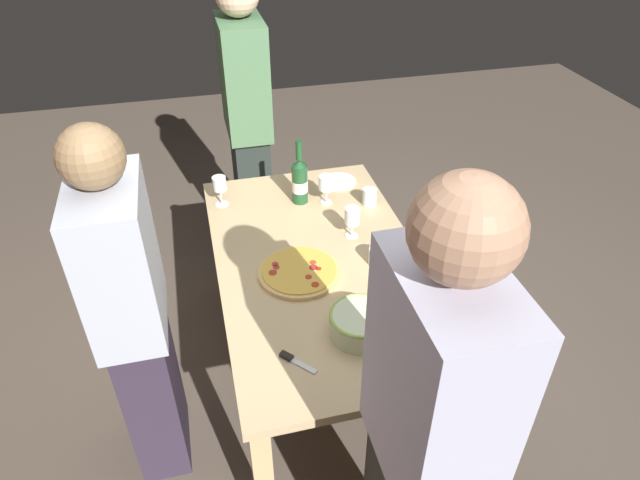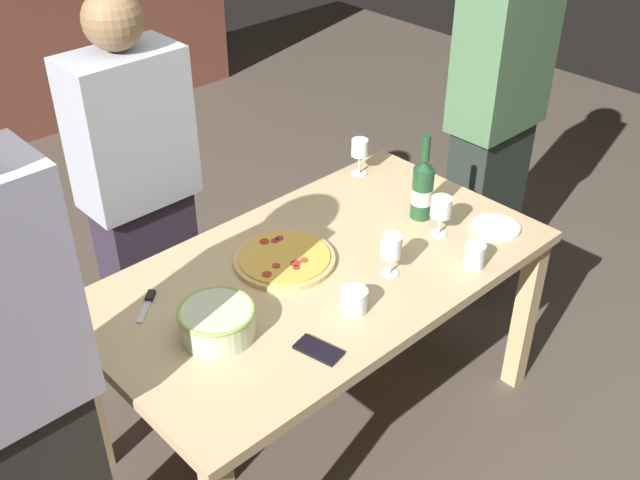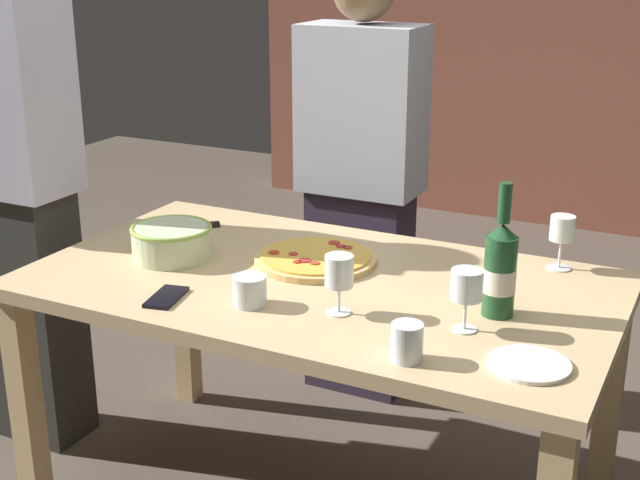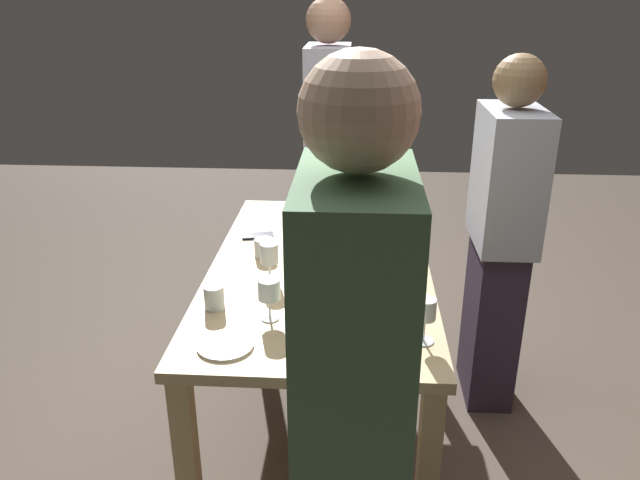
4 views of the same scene
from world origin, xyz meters
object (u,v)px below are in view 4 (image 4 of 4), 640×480
object	(u,v)px
wine_bottle	(305,295)
cup_ceramic	(264,248)
cup_amber	(214,297)
person_guest_left	(351,431)
side_plate	(225,345)
pizza_knife	(374,219)
wine_glass_by_bottle	(425,312)
wine_glass_far_left	(269,255)
serving_bowl	(318,214)
person_host	(328,159)
dining_table	(320,285)
person_guest_right	(500,239)
cell_phone	(258,236)
pizza	(346,256)
wine_glass_near_pizza	(269,291)

from	to	relation	value
wine_bottle	cup_ceramic	bearing A→B (deg)	-159.06
cup_amber	person_guest_left	bearing A→B (deg)	32.30
cup_amber	side_plate	xyz separation A→B (m)	(0.25, 0.09, -0.04)
cup_ceramic	side_plate	distance (m)	0.72
cup_amber	pizza_knife	distance (m)	1.10
wine_bottle	wine_glass_by_bottle	distance (m)	0.40
wine_glass_far_left	pizza_knife	xyz separation A→B (m)	(-0.69, 0.42, -0.10)
serving_bowl	person_host	world-z (taller)	person_host
wine_glass_far_left	person_guest_left	size ratio (longest dim) A/B	0.09
side_plate	dining_table	bearing A→B (deg)	157.55
wine_bottle	person_guest_right	size ratio (longest dim) A/B	0.21
serving_bowl	wine_glass_by_bottle	size ratio (longest dim) A/B	1.52
serving_bowl	wine_glass_far_left	world-z (taller)	wine_glass_far_left
serving_bowl	person_host	bearing A→B (deg)	178.41
cell_phone	person_host	distance (m)	0.86
wine_glass_by_bottle	person_host	world-z (taller)	person_host
person_guest_left	wine_glass_by_bottle	bearing A→B (deg)	-27.50
cup_ceramic	person_guest_right	bearing A→B (deg)	98.11
cell_phone	cup_ceramic	bearing A→B (deg)	4.46
cup_amber	cup_ceramic	world-z (taller)	cup_amber
wine_bottle	person_guest_right	bearing A→B (deg)	132.25
person_host	pizza_knife	bearing A→B (deg)	23.93
cup_ceramic	pizza_knife	world-z (taller)	cup_ceramic
wine_bottle	person_guest_left	distance (m)	0.70
wine_glass_far_left	person_guest_right	world-z (taller)	person_guest_right
wine_glass_far_left	person_host	bearing A→B (deg)	172.33
person_host	wine_bottle	bearing A→B (deg)	-1.12
cup_amber	cup_ceramic	distance (m)	0.48
dining_table	cup_ceramic	distance (m)	0.29
person_guest_right	person_guest_left	bearing A→B (deg)	49.63
wine_glass_far_left	cup_amber	world-z (taller)	wine_glass_far_left
serving_bowl	person_guest_left	bearing A→B (deg)	6.42
wine_glass_by_bottle	side_plate	xyz separation A→B (m)	(0.07, -0.64, -0.11)
serving_bowl	cup_ceramic	bearing A→B (deg)	-27.71
pizza	side_plate	size ratio (longest dim) A/B	1.95
wine_glass_far_left	cup_ceramic	size ratio (longest dim) A/B	1.75
cell_phone	pizza_knife	world-z (taller)	pizza_knife
wine_glass_near_pizza	person_host	bearing A→B (deg)	175.44
wine_glass_by_bottle	wine_glass_far_left	bearing A→B (deg)	-127.07
wine_glass_far_left	pizza_knife	bearing A→B (deg)	148.46
pizza	wine_glass_near_pizza	xyz separation A→B (m)	(0.53, -0.25, 0.10)
wine_bottle	cell_phone	bearing A→B (deg)	-160.20
wine_glass_by_bottle	person_guest_left	size ratio (longest dim) A/B	0.09
pizza_knife	person_guest_left	bearing A→B (deg)	-2.93
cup_ceramic	person_host	world-z (taller)	person_host
wine_glass_far_left	person_guest_right	distance (m)	1.04
person_host	pizza	bearing A→B (deg)	6.13
person_host	cup_ceramic	bearing A→B (deg)	-13.52
dining_table	cup_ceramic	xyz separation A→B (m)	(-0.08, -0.24, 0.13)
pizza	wine_glass_near_pizza	bearing A→B (deg)	-25.81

